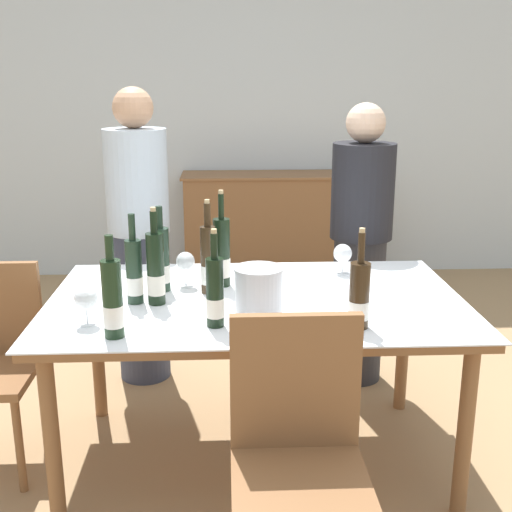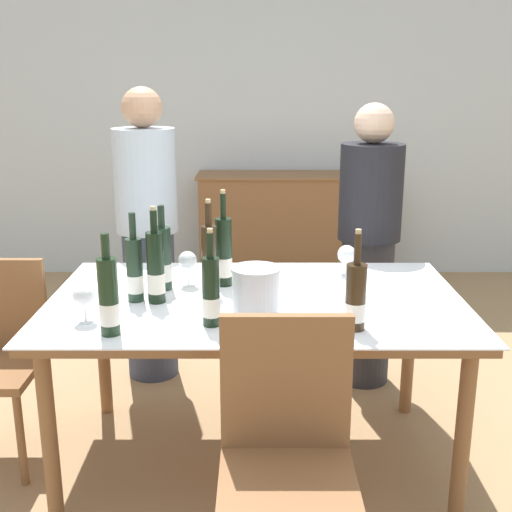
{
  "view_description": "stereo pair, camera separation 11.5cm",
  "coord_description": "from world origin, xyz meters",
  "px_view_note": "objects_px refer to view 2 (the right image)",
  "views": [
    {
      "loc": [
        -0.12,
        -2.51,
        1.63
      ],
      "look_at": [
        0.0,
        0.0,
        0.94
      ],
      "focal_mm": 45.0,
      "sensor_mm": 36.0,
      "label": 1
    },
    {
      "loc": [
        -0.0,
        -2.51,
        1.63
      ],
      "look_at": [
        0.0,
        0.0,
        0.94
      ],
      "focal_mm": 45.0,
      "sensor_mm": 36.0,
      "label": 2
    }
  ],
  "objects_px": {
    "dining_table": "(256,313)",
    "person_guest_left": "(368,249)",
    "wine_bottle_5": "(163,260)",
    "person_host": "(148,238)",
    "wine_bottle_2": "(209,260)",
    "wine_bottle_1": "(356,298)",
    "ice_bucket": "(256,291)",
    "wine_bottle_7": "(224,254)",
    "wine_glass_0": "(347,255)",
    "wine_bottle_3": "(109,299)",
    "wine_glass_1": "(187,261)",
    "chair_near_front": "(287,446)",
    "sideboard_cabinet": "(292,228)",
    "wine_bottle_0": "(135,271)",
    "wine_bottle_6": "(156,269)",
    "wine_glass_2": "(84,297)",
    "wine_bottle_4": "(211,293)"
  },
  "relations": [
    {
      "from": "ice_bucket",
      "to": "wine_bottle_1",
      "type": "xyz_separation_m",
      "value": [
        0.36,
        -0.13,
        0.01
      ]
    },
    {
      "from": "chair_near_front",
      "to": "person_host",
      "type": "xyz_separation_m",
      "value": [
        -0.68,
        1.62,
        0.27
      ]
    },
    {
      "from": "wine_bottle_7",
      "to": "chair_near_front",
      "type": "bearing_deg",
      "value": -75.63
    },
    {
      "from": "wine_bottle_3",
      "to": "person_host",
      "type": "relative_size",
      "value": 0.23
    },
    {
      "from": "person_guest_left",
      "to": "wine_bottle_5",
      "type": "bearing_deg",
      "value": -145.95
    },
    {
      "from": "dining_table",
      "to": "wine_glass_2",
      "type": "bearing_deg",
      "value": -156.89
    },
    {
      "from": "wine_bottle_1",
      "to": "person_guest_left",
      "type": "relative_size",
      "value": 0.24
    },
    {
      "from": "wine_bottle_5",
      "to": "wine_bottle_3",
      "type": "bearing_deg",
      "value": -103.1
    },
    {
      "from": "wine_bottle_7",
      "to": "person_guest_left",
      "type": "xyz_separation_m",
      "value": [
        0.74,
        0.62,
        -0.14
      ]
    },
    {
      "from": "sideboard_cabinet",
      "to": "chair_near_front",
      "type": "distance_m",
      "value": 3.37
    },
    {
      "from": "sideboard_cabinet",
      "to": "ice_bucket",
      "type": "distance_m",
      "value": 2.87
    },
    {
      "from": "ice_bucket",
      "to": "chair_near_front",
      "type": "bearing_deg",
      "value": -79.76
    },
    {
      "from": "wine_glass_2",
      "to": "person_guest_left",
      "type": "relative_size",
      "value": 0.1
    },
    {
      "from": "wine_bottle_5",
      "to": "person_host",
      "type": "height_order",
      "value": "person_host"
    },
    {
      "from": "wine_bottle_1",
      "to": "wine_bottle_5",
      "type": "distance_m",
      "value": 0.88
    },
    {
      "from": "wine_bottle_1",
      "to": "wine_bottle_2",
      "type": "height_order",
      "value": "wine_bottle_2"
    },
    {
      "from": "sideboard_cabinet",
      "to": "wine_bottle_3",
      "type": "relative_size",
      "value": 4.19
    },
    {
      "from": "person_host",
      "to": "dining_table",
      "type": "bearing_deg",
      "value": -55.9
    },
    {
      "from": "sideboard_cabinet",
      "to": "wine_bottle_7",
      "type": "xyz_separation_m",
      "value": [
        -0.44,
        -2.44,
        0.45
      ]
    },
    {
      "from": "wine_bottle_2",
      "to": "dining_table",
      "type": "bearing_deg",
      "value": -21.95
    },
    {
      "from": "chair_near_front",
      "to": "wine_bottle_6",
      "type": "bearing_deg",
      "value": 125.44
    },
    {
      "from": "dining_table",
      "to": "wine_glass_0",
      "type": "bearing_deg",
      "value": 38.08
    },
    {
      "from": "wine_bottle_6",
      "to": "wine_bottle_2",
      "type": "bearing_deg",
      "value": 31.99
    },
    {
      "from": "dining_table",
      "to": "person_guest_left",
      "type": "height_order",
      "value": "person_guest_left"
    },
    {
      "from": "ice_bucket",
      "to": "wine_glass_2",
      "type": "bearing_deg",
      "value": -174.94
    },
    {
      "from": "person_host",
      "to": "wine_glass_1",
      "type": "bearing_deg",
      "value": -67.53
    },
    {
      "from": "wine_bottle_7",
      "to": "wine_glass_2",
      "type": "distance_m",
      "value": 0.67
    },
    {
      "from": "wine_bottle_0",
      "to": "wine_bottle_1",
      "type": "height_order",
      "value": "wine_bottle_1"
    },
    {
      "from": "ice_bucket",
      "to": "wine_glass_0",
      "type": "xyz_separation_m",
      "value": [
        0.42,
        0.54,
        -0.01
      ]
    },
    {
      "from": "wine_bottle_7",
      "to": "person_guest_left",
      "type": "relative_size",
      "value": 0.28
    },
    {
      "from": "chair_near_front",
      "to": "person_guest_left",
      "type": "distance_m",
      "value": 1.64
    },
    {
      "from": "person_host",
      "to": "wine_bottle_6",
      "type": "bearing_deg",
      "value": -78.6
    },
    {
      "from": "wine_glass_0",
      "to": "person_guest_left",
      "type": "xyz_separation_m",
      "value": [
        0.18,
        0.47,
        -0.09
      ]
    },
    {
      "from": "ice_bucket",
      "to": "wine_bottle_3",
      "type": "height_order",
      "value": "wine_bottle_3"
    },
    {
      "from": "ice_bucket",
      "to": "person_host",
      "type": "bearing_deg",
      "value": 118.46
    },
    {
      "from": "ice_bucket",
      "to": "wine_bottle_7",
      "type": "distance_m",
      "value": 0.41
    },
    {
      "from": "dining_table",
      "to": "person_guest_left",
      "type": "distance_m",
      "value": 1.0
    },
    {
      "from": "wine_bottle_3",
      "to": "wine_glass_0",
      "type": "height_order",
      "value": "wine_bottle_3"
    },
    {
      "from": "wine_bottle_1",
      "to": "person_host",
      "type": "height_order",
      "value": "person_host"
    },
    {
      "from": "dining_table",
      "to": "wine_bottle_2",
      "type": "relative_size",
      "value": 4.27
    },
    {
      "from": "wine_bottle_4",
      "to": "ice_bucket",
      "type": "bearing_deg",
      "value": 28.37
    },
    {
      "from": "wine_bottle_6",
      "to": "chair_near_front",
      "type": "relative_size",
      "value": 0.43
    },
    {
      "from": "wine_bottle_3",
      "to": "person_guest_left",
      "type": "bearing_deg",
      "value": 46.65
    },
    {
      "from": "chair_near_front",
      "to": "dining_table",
      "type": "bearing_deg",
      "value": 97.29
    },
    {
      "from": "wine_bottle_3",
      "to": "wine_glass_0",
      "type": "distance_m",
      "value": 1.18
    },
    {
      "from": "wine_bottle_0",
      "to": "ice_bucket",
      "type": "bearing_deg",
      "value": -20.42
    },
    {
      "from": "wine_bottle_0",
      "to": "wine_glass_0",
      "type": "xyz_separation_m",
      "value": [
        0.91,
        0.36,
        -0.03
      ]
    },
    {
      "from": "wine_bottle_5",
      "to": "wine_glass_1",
      "type": "relative_size",
      "value": 2.37
    },
    {
      "from": "person_host",
      "to": "person_guest_left",
      "type": "relative_size",
      "value": 1.05
    },
    {
      "from": "dining_table",
      "to": "wine_bottle_6",
      "type": "bearing_deg",
      "value": -173.06
    }
  ]
}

